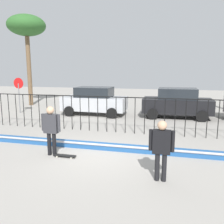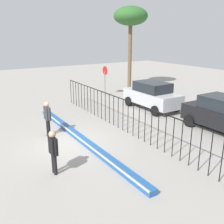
{
  "view_description": "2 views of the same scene",
  "coord_description": "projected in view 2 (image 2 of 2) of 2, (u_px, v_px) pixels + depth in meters",
  "views": [
    {
      "loc": [
        2.56,
        -7.95,
        3.07
      ],
      "look_at": [
        0.14,
        1.77,
        1.27
      ],
      "focal_mm": 38.0,
      "sensor_mm": 36.0,
      "label": 1
    },
    {
      "loc": [
        10.81,
        -4.36,
        5.04
      ],
      "look_at": [
        0.47,
        2.16,
        1.33
      ],
      "focal_mm": 40.96,
      "sensor_mm": 36.0,
      "label": 2
    }
  ],
  "objects": [
    {
      "name": "perimeter_fence",
      "position": [
        123.0,
        111.0,
        13.73
      ],
      "size": [
        14.04,
        0.04,
        1.78
      ],
      "color": "black",
      "rests_on": "ground"
    },
    {
      "name": "skateboard",
      "position": [
        51.0,
        137.0,
        12.92
      ],
      "size": [
        0.8,
        0.2,
        0.07
      ],
      "rotation": [
        0.0,
        0.0,
        0.22
      ],
      "color": "black",
      "rests_on": "ground"
    },
    {
      "name": "skateboarder",
      "position": [
        47.0,
        115.0,
        13.11
      ],
      "size": [
        0.72,
        0.27,
        1.79
      ],
      "rotation": [
        0.0,
        0.0,
        0.13
      ],
      "color": "black",
      "rests_on": "ground"
    },
    {
      "name": "ground_plane",
      "position": [
        69.0,
        143.0,
        12.44
      ],
      "size": [
        60.0,
        60.0,
        0.0
      ],
      "primitive_type": "plane",
      "color": "#9E9991"
    },
    {
      "name": "stop_sign",
      "position": [
        105.0,
        77.0,
        21.78
      ],
      "size": [
        0.76,
        0.07,
        2.5
      ],
      "color": "slate",
      "rests_on": "ground"
    },
    {
      "name": "parked_car_black",
      "position": [
        224.0,
        114.0,
        13.65
      ],
      "size": [
        4.3,
        2.12,
        1.9
      ],
      "rotation": [
        0.0,
        0.0,
        0.08
      ],
      "color": "black",
      "rests_on": "ground"
    },
    {
      "name": "camera_operator",
      "position": [
        53.0,
        148.0,
        9.39
      ],
      "size": [
        0.7,
        0.26,
        1.72
      ],
      "rotation": [
        0.0,
        0.0,
        2.79
      ],
      "color": "black",
      "rests_on": "ground"
    },
    {
      "name": "bowl_coping_ledge",
      "position": [
        80.0,
        138.0,
        12.69
      ],
      "size": [
        11.0,
        0.41,
        0.27
      ],
      "color": "#235699",
      "rests_on": "ground"
    },
    {
      "name": "palm_tree_short",
      "position": [
        131.0,
        18.0,
        23.37
      ],
      "size": [
        3.14,
        3.14,
        7.55
      ],
      "color": "brown",
      "rests_on": "ground"
    },
    {
      "name": "parked_car_silver",
      "position": [
        152.0,
        95.0,
        17.91
      ],
      "size": [
        4.3,
        2.12,
        1.9
      ],
      "rotation": [
        0.0,
        0.0,
        -0.01
      ],
      "color": "#B7BABF",
      "rests_on": "ground"
    }
  ]
}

